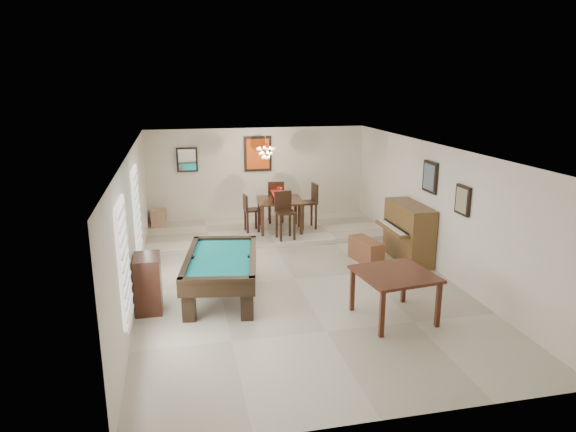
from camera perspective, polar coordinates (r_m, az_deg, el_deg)
name	(u,v)px	position (r m, az deg, el deg)	size (l,w,h in m)	color
ground_plane	(294,280)	(10.32, 0.72, -7.08)	(6.00, 9.00, 0.02)	beige
wall_back	(258,175)	(14.22, -3.36, 4.54)	(6.00, 0.04, 2.60)	silver
wall_front	(387,319)	(5.87, 10.89, -11.17)	(6.00, 0.04, 2.60)	silver
wall_left	(133,225)	(9.70, -16.80, -1.01)	(0.04, 9.00, 2.60)	silver
wall_right	(437,208)	(10.96, 16.21, 0.83)	(0.04, 9.00, 2.60)	silver
ceiling	(295,149)	(9.65, 0.77, 7.44)	(6.00, 9.00, 0.04)	white
dining_step	(266,231)	(13.31, -2.44, -1.67)	(6.00, 2.50, 0.12)	beige
window_left_front	(124,261)	(7.58, -17.77, -4.74)	(0.06, 1.00, 1.70)	white
window_left_rear	(137,212)	(10.25, -16.44, 0.44)	(0.06, 1.00, 1.70)	white
pool_table	(222,277)	(9.44, -7.37, -6.79)	(1.24, 2.29, 0.76)	black
square_table	(394,296)	(8.75, 11.68, -8.65)	(1.17, 1.17, 0.81)	#38180E
upright_piano	(402,233)	(11.46, 12.60, -1.81)	(0.84, 1.51, 1.25)	brown
piano_bench	(366,251)	(11.31, 8.66, -3.83)	(0.36, 0.91, 0.51)	brown
apothecary_chest	(148,283)	(9.15, -15.29, -7.23)	(0.43, 0.65, 0.98)	black
dining_table	(280,212)	(13.07, -0.93, 0.41)	(1.11, 1.11, 0.92)	black
flower_vase	(280,191)	(12.94, -0.94, 2.85)	(0.13, 0.13, 0.22)	red
dining_chair_south	(285,216)	(12.29, -0.29, 0.01)	(0.42, 0.42, 1.14)	black
dining_chair_north	(276,201)	(13.80, -1.39, 1.65)	(0.42, 0.42, 1.14)	black
dining_chair_west	(252,213)	(12.99, -4.05, 0.35)	(0.35, 0.35, 0.95)	black
dining_chair_east	(307,206)	(13.21, 2.17, 1.11)	(0.44, 0.44, 1.17)	black
corner_bench	(159,218)	(13.98, -14.17, -0.16)	(0.37, 0.46, 0.41)	tan
chandelier	(266,149)	(12.81, -2.50, 7.48)	(0.44, 0.44, 0.60)	#FFE5B2
back_painting	(258,154)	(14.09, -3.38, 6.91)	(0.75, 0.06, 0.95)	#D84C14
back_mirror	(187,160)	(13.94, -11.15, 6.16)	(0.55, 0.06, 0.65)	white
right_picture_upper	(430,177)	(11.08, 15.52, 4.20)	(0.06, 0.55, 0.65)	slate
right_picture_lower	(463,200)	(10.01, 18.86, 1.67)	(0.06, 0.45, 0.55)	gray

